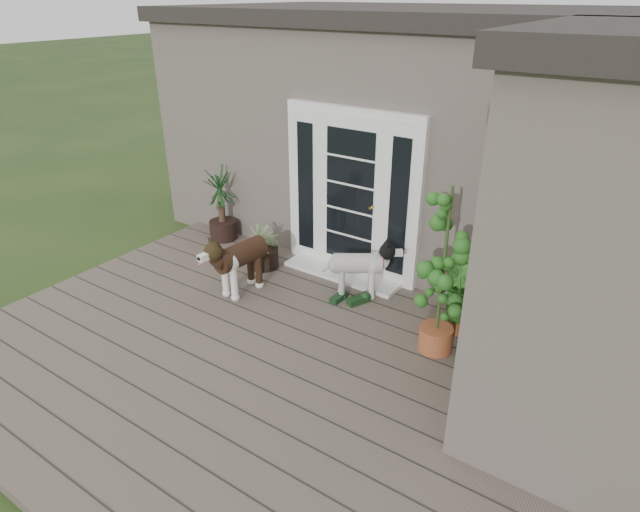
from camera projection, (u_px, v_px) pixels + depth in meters
The scene contains 16 objects.
deck at pixel (254, 362), 5.54m from camera, with size 6.20×4.60×0.12m, color #6B5B4C.
house_main at pixel (435, 136), 8.03m from camera, with size 7.40×4.00×3.10m, color #665E54.
roof_main at pixel (447, 15), 7.30m from camera, with size 7.60×4.20×0.20m, color #2D2826.
house_wing at pixel (617, 266), 4.23m from camera, with size 1.60×2.40×3.10m, color #665E54.
door_unit at pixel (352, 194), 6.77m from camera, with size 1.90×0.14×2.15m, color white.
door_step at pixel (342, 274), 7.09m from camera, with size 1.60×0.40×0.05m, color white.
brindle_dog at pixel (241, 265), 6.56m from camera, with size 0.38×0.90×0.75m, color #3C2415, non-canonical shape.
white_dog at pixel (357, 272), 6.48m from camera, with size 0.34×0.78×0.65m, color white, non-canonical shape.
spider_plant at pixel (263, 243), 7.18m from camera, with size 0.66×0.66×0.71m, color #7A9B5F, non-canonical shape.
yucca at pixel (221, 204), 7.92m from camera, with size 0.77×0.77×1.11m, color black, non-canonical shape.
herb_a at pixel (460, 291), 6.16m from camera, with size 0.46×0.46×0.58m, color #1B601F.
herb_b at pixel (455, 308), 5.84m from camera, with size 0.38×0.38×0.57m, color #1C631D.
herb_c at pixel (518, 316), 5.73m from camera, with size 0.34×0.34×0.54m, color #1F5016.
sapling at pixel (443, 270), 5.24m from camera, with size 0.55×0.55×1.86m, color #205117, non-canonical shape.
clog_left at pixel (339, 297), 6.51m from camera, with size 0.14×0.30×0.09m, color black, non-canonical shape.
clog_right at pixel (358, 299), 6.46m from camera, with size 0.16×0.33×0.10m, color #153417, non-canonical shape.
Camera 1 is at (3.09, -2.92, 3.49)m, focal length 30.21 mm.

